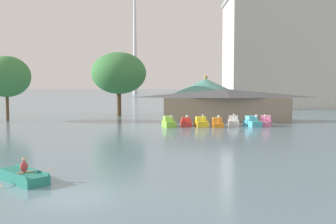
{
  "coord_description": "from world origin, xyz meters",
  "views": [
    {
      "loc": [
        4.49,
        -17.59,
        5.28
      ],
      "look_at": [
        4.67,
        20.49,
        2.76
      ],
      "focal_mm": 40.31,
      "sensor_mm": 36.0,
      "label": 1
    }
  ],
  "objects_px": {
    "pedal_boat_cyan": "(250,122)",
    "pedal_boat_orange": "(216,123)",
    "pedal_boat_pink": "(264,122)",
    "pedal_boat_lime": "(167,122)",
    "pedal_boat_yellow": "(199,123)",
    "green_roof_pavilion": "(204,94)",
    "pedal_boat_white": "(232,122)",
    "shoreline_tree_mid": "(117,73)",
    "shoreline_tree_tall_left": "(4,77)",
    "boathouse": "(224,104)",
    "rowboat_with_rower": "(20,176)",
    "pedal_boat_red": "(184,122)",
    "background_building_block": "(301,53)"
  },
  "relations": [
    {
      "from": "pedal_boat_cyan",
      "to": "pedal_boat_orange",
      "type": "bearing_deg",
      "value": -96.8
    },
    {
      "from": "pedal_boat_pink",
      "to": "pedal_boat_lime",
      "type": "bearing_deg",
      "value": -67.72
    },
    {
      "from": "pedal_boat_lime",
      "to": "pedal_boat_yellow",
      "type": "height_order",
      "value": "pedal_boat_yellow"
    },
    {
      "from": "pedal_boat_orange",
      "to": "green_roof_pavilion",
      "type": "bearing_deg",
      "value": 178.22
    },
    {
      "from": "pedal_boat_yellow",
      "to": "pedal_boat_white",
      "type": "distance_m",
      "value": 4.66
    },
    {
      "from": "shoreline_tree_mid",
      "to": "shoreline_tree_tall_left",
      "type": "bearing_deg",
      "value": -147.35
    },
    {
      "from": "pedal_boat_lime",
      "to": "boathouse",
      "type": "bearing_deg",
      "value": 118.24
    },
    {
      "from": "pedal_boat_yellow",
      "to": "pedal_boat_cyan",
      "type": "height_order",
      "value": "pedal_boat_yellow"
    },
    {
      "from": "pedal_boat_pink",
      "to": "shoreline_tree_mid",
      "type": "bearing_deg",
      "value": -110.39
    },
    {
      "from": "pedal_boat_white",
      "to": "shoreline_tree_tall_left",
      "type": "height_order",
      "value": "shoreline_tree_tall_left"
    },
    {
      "from": "rowboat_with_rower",
      "to": "shoreline_tree_mid",
      "type": "distance_m",
      "value": 48.52
    },
    {
      "from": "shoreline_tree_mid",
      "to": "pedal_boat_red",
      "type": "bearing_deg",
      "value": -57.15
    },
    {
      "from": "pedal_boat_red",
      "to": "pedal_boat_yellow",
      "type": "bearing_deg",
      "value": 67.19
    },
    {
      "from": "green_roof_pavilion",
      "to": "pedal_boat_lime",
      "type": "bearing_deg",
      "value": -107.23
    },
    {
      "from": "pedal_boat_lime",
      "to": "green_roof_pavilion",
      "type": "xyz_separation_m",
      "value": [
        7.27,
        23.43,
        3.41
      ]
    },
    {
      "from": "green_roof_pavilion",
      "to": "pedal_boat_orange",
      "type": "bearing_deg",
      "value": -91.96
    },
    {
      "from": "background_building_block",
      "to": "pedal_boat_pink",
      "type": "bearing_deg",
      "value": -114.69
    },
    {
      "from": "rowboat_with_rower",
      "to": "pedal_boat_lime",
      "type": "xyz_separation_m",
      "value": [
        8.31,
        29.21,
        0.27
      ]
    },
    {
      "from": "pedal_boat_lime",
      "to": "shoreline_tree_tall_left",
      "type": "distance_m",
      "value": 27.23
    },
    {
      "from": "green_roof_pavilion",
      "to": "pedal_boat_red",
      "type": "bearing_deg",
      "value": -102.39
    },
    {
      "from": "green_roof_pavilion",
      "to": "background_building_block",
      "type": "bearing_deg",
      "value": 41.78
    },
    {
      "from": "shoreline_tree_mid",
      "to": "pedal_boat_white",
      "type": "bearing_deg",
      "value": -43.91
    },
    {
      "from": "pedal_boat_white",
      "to": "shoreline_tree_tall_left",
      "type": "distance_m",
      "value": 35.28
    },
    {
      "from": "pedal_boat_cyan",
      "to": "pedal_boat_red",
      "type": "bearing_deg",
      "value": -109.34
    },
    {
      "from": "pedal_boat_yellow",
      "to": "shoreline_tree_mid",
      "type": "distance_m",
      "value": 23.86
    },
    {
      "from": "pedal_boat_yellow",
      "to": "shoreline_tree_mid",
      "type": "xyz_separation_m",
      "value": [
        -13.4,
        18.34,
        7.28
      ]
    },
    {
      "from": "green_roof_pavilion",
      "to": "shoreline_tree_tall_left",
      "type": "relative_size",
      "value": 1.3
    },
    {
      "from": "pedal_boat_pink",
      "to": "boathouse",
      "type": "relative_size",
      "value": 0.14
    },
    {
      "from": "pedal_boat_red",
      "to": "background_building_block",
      "type": "distance_m",
      "value": 58.8
    },
    {
      "from": "background_building_block",
      "to": "pedal_boat_yellow",
      "type": "bearing_deg",
      "value": -122.59
    },
    {
      "from": "boathouse",
      "to": "rowboat_with_rower",
      "type": "bearing_deg",
      "value": -114.59
    },
    {
      "from": "pedal_boat_cyan",
      "to": "background_building_block",
      "type": "xyz_separation_m",
      "value": [
        23.58,
        47.52,
        13.64
      ]
    },
    {
      "from": "rowboat_with_rower",
      "to": "pedal_boat_yellow",
      "type": "distance_m",
      "value": 32.18
    },
    {
      "from": "rowboat_with_rower",
      "to": "boathouse",
      "type": "height_order",
      "value": "boathouse"
    },
    {
      "from": "shoreline_tree_tall_left",
      "to": "shoreline_tree_mid",
      "type": "height_order",
      "value": "shoreline_tree_mid"
    },
    {
      "from": "pedal_boat_white",
      "to": "pedal_boat_cyan",
      "type": "relative_size",
      "value": 0.86
    },
    {
      "from": "rowboat_with_rower",
      "to": "green_roof_pavilion",
      "type": "relative_size",
      "value": 0.29
    },
    {
      "from": "pedal_boat_cyan",
      "to": "shoreline_tree_tall_left",
      "type": "distance_m",
      "value": 37.77
    },
    {
      "from": "shoreline_tree_tall_left",
      "to": "shoreline_tree_mid",
      "type": "distance_m",
      "value": 19.09
    },
    {
      "from": "rowboat_with_rower",
      "to": "shoreline_tree_tall_left",
      "type": "relative_size",
      "value": 0.38
    },
    {
      "from": "pedal_boat_orange",
      "to": "rowboat_with_rower",
      "type": "bearing_deg",
      "value": -26.81
    },
    {
      "from": "pedal_boat_lime",
      "to": "pedal_boat_cyan",
      "type": "height_order",
      "value": "pedal_boat_cyan"
    },
    {
      "from": "pedal_boat_orange",
      "to": "shoreline_tree_mid",
      "type": "distance_m",
      "value": 25.55
    },
    {
      "from": "pedal_boat_pink",
      "to": "background_building_block",
      "type": "bearing_deg",
      "value": 173.61
    },
    {
      "from": "pedal_boat_cyan",
      "to": "boathouse",
      "type": "bearing_deg",
      "value": -178.0
    },
    {
      "from": "rowboat_with_rower",
      "to": "background_building_block",
      "type": "relative_size",
      "value": 0.1
    },
    {
      "from": "pedal_boat_lime",
      "to": "shoreline_tree_tall_left",
      "type": "bearing_deg",
      "value": -123.2
    },
    {
      "from": "rowboat_with_rower",
      "to": "pedal_boat_orange",
      "type": "height_order",
      "value": "pedal_boat_orange"
    },
    {
      "from": "pedal_boat_red",
      "to": "background_building_block",
      "type": "relative_size",
      "value": 0.07
    },
    {
      "from": "boathouse",
      "to": "pedal_boat_lime",
      "type": "bearing_deg",
      "value": -137.12
    }
  ]
}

